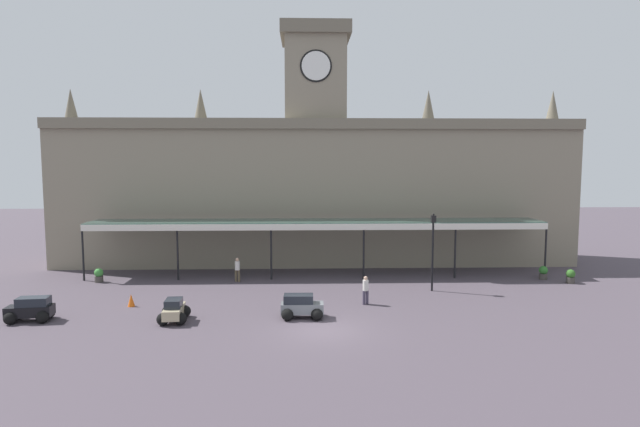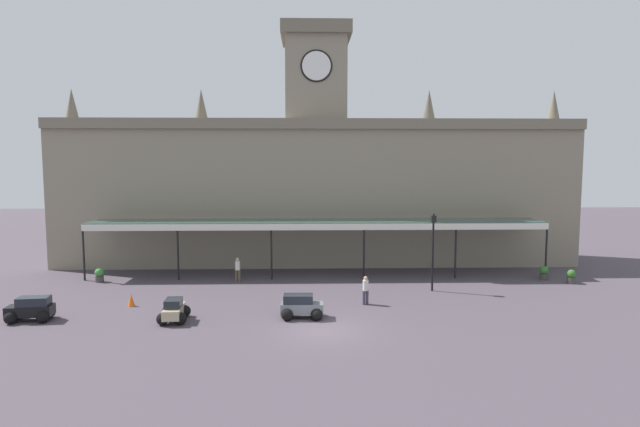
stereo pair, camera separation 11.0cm
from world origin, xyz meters
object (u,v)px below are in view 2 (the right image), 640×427
Objects in this scene: pedestrian_beside_cars at (238,269)px; planter_forecourt_centre at (544,273)px; pedestrian_crossing_forecourt at (366,289)px; traffic_cone at (131,300)px; car_grey_estate at (301,308)px; car_black_estate at (31,310)px; planter_by_canopy at (571,276)px; victorian_lamppost at (433,243)px; car_beige_sedan at (174,312)px; planter_near_kerb at (99,275)px.

pedestrian_beside_cars is 1.74× the size of planter_forecourt_centre.
traffic_cone is at bearing -179.92° from pedestrian_crossing_forecourt.
pedestrian_crossing_forecourt is (3.72, 2.57, 0.34)m from car_grey_estate.
car_black_estate is 2.43× the size of planter_by_canopy.
pedestrian_beside_cars reaches higher than planter_forecourt_centre.
traffic_cone is at bearing 165.40° from car_grey_estate.
pedestrian_beside_cars is at bearing 166.81° from victorian_lamppost.
victorian_lamppost is 10.53m from planter_by_canopy.
pedestrian_beside_cars is 0.33× the size of victorian_lamppost.
victorian_lamppost is 18.65m from traffic_cone.
traffic_cone is 28.65m from planter_by_canopy.
car_beige_sedan is 1.26× the size of pedestrian_crossing_forecourt.
car_beige_sedan reaches higher than planter_near_kerb.
car_beige_sedan is at bearing -103.41° from pedestrian_beside_cars.
pedestrian_beside_cars is at bearing 117.45° from car_grey_estate.
pedestrian_crossing_forecourt is (8.21, -6.08, 0.00)m from pedestrian_beside_cars.
pedestrian_beside_cars reaches higher than planter_near_kerb.
car_beige_sedan reaches higher than planter_by_canopy.
victorian_lamppost is (4.67, 3.06, 2.20)m from pedestrian_crossing_forecourt.
car_black_estate reaches higher than planter_by_canopy.
pedestrian_crossing_forecourt is at bearing -161.62° from planter_by_canopy.
pedestrian_crossing_forecourt is (17.82, 2.68, 0.34)m from car_black_estate.
car_black_estate is at bearing -166.91° from planter_by_canopy.
car_grey_estate is 2.36× the size of planter_forecourt_centre.
planter_near_kerb is at bearing 179.12° from pedestrian_beside_cars.
pedestrian_crossing_forecourt reaches higher than planter_forecourt_centre.
planter_forecourt_centre is (31.16, -0.13, 0.00)m from planter_near_kerb.
planter_by_canopy is (25.06, 7.80, -0.01)m from car_beige_sedan.
car_grey_estate reaches higher than car_beige_sedan.
planter_by_canopy is (14.70, 4.88, -0.42)m from pedestrian_crossing_forecourt.
pedestrian_beside_cars is at bearing 76.59° from car_beige_sedan.
victorian_lamppost reaches higher than planter_by_canopy.
planter_by_canopy is at bearing 9.85° from traffic_cone.
car_beige_sedan is 9.26m from pedestrian_beside_cars.
traffic_cone is (-3.17, 2.90, -0.14)m from car_beige_sedan.
pedestrian_beside_cars is 13.41m from victorian_lamppost.
pedestrian_crossing_forecourt is 15.50m from planter_by_canopy.
pedestrian_beside_cars is at bearing -0.88° from planter_near_kerb.
planter_forecourt_centre is at bearing 20.79° from car_beige_sedan.
planter_forecourt_centre and planter_by_canopy have the same top height.
victorian_lamppost is at bearing 9.60° from traffic_cone.
pedestrian_crossing_forecourt is 14.70m from planter_forecourt_centre.
victorian_lamppost is (8.39, 5.63, 2.55)m from car_grey_estate.
pedestrian_beside_cars is 1.74× the size of planter_near_kerb.
car_beige_sedan is 1.26× the size of pedestrian_beside_cars.
car_grey_estate is 10.42m from victorian_lamppost.
car_beige_sedan is 11.78m from planter_near_kerb.
planter_near_kerb and planter_by_canopy have the same top height.
planter_by_canopy is (1.33, -1.21, 0.00)m from planter_forecourt_centre.
victorian_lamppost is at bearing -160.79° from planter_forecourt_centre.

